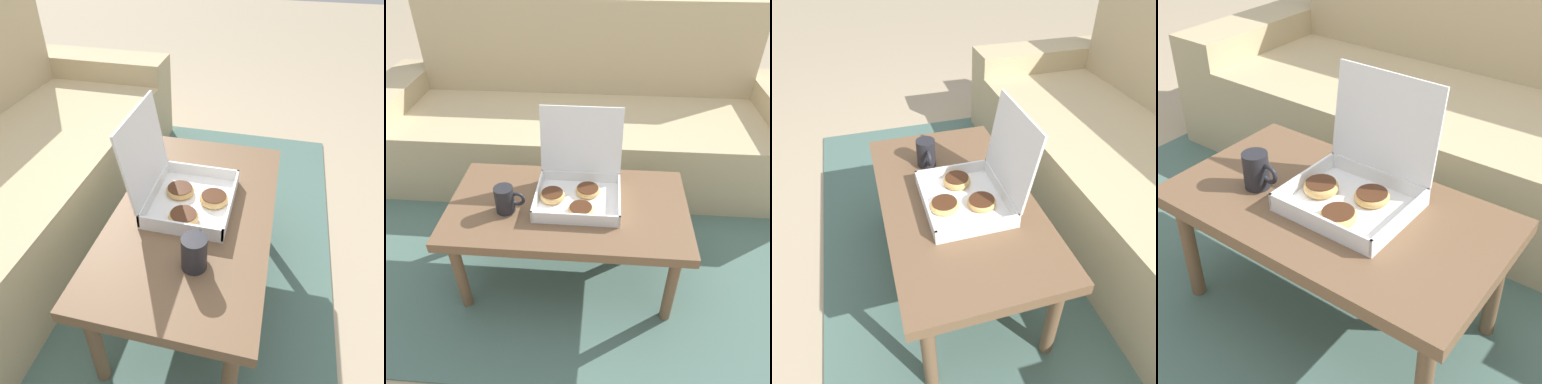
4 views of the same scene
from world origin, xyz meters
The scene contains 5 objects.
ground_plane centered at (0.00, 0.00, 0.00)m, with size 12.00×12.00×0.00m, color tan.
area_rug centered at (0.00, 0.30, 0.01)m, with size 2.62×1.87×0.01m, color #4C6B60.
coffee_table centered at (0.00, -0.10, 0.36)m, with size 0.94×0.52×0.41m.
pastry_box centered at (0.03, -0.05, 0.47)m, with size 0.33×0.32×0.32m.
coffee_mug centered at (-0.23, -0.16, 0.46)m, with size 0.12×0.07×0.11m.
Camera 3 is at (0.98, -0.36, 1.24)m, focal length 35.00 mm.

